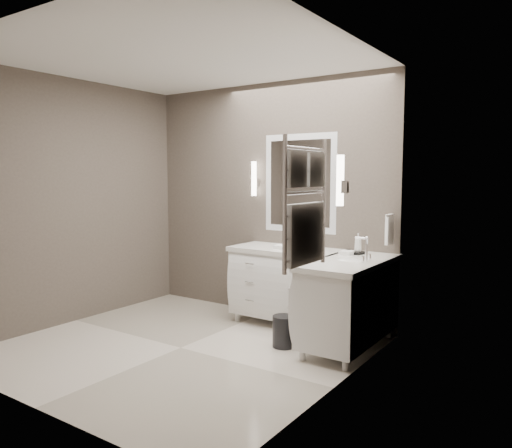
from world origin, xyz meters
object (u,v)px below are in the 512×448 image
Objects in this scene: vanity_back at (287,281)px; waste_bin at (284,331)px; towel_ladder at (305,212)px; vanity_right at (349,298)px.

vanity_back is 0.80m from waste_bin.
towel_ladder is 1.75m from waste_bin.
vanity_back is at bearing 118.26° from waste_bin.
vanity_right is at bearing 99.84° from towel_ladder.
towel_ladder is (1.10, -1.63, 0.91)m from vanity_back.
towel_ladder is 2.98× the size of waste_bin.
waste_bin is (-0.75, 0.98, -1.24)m from towel_ladder.
vanity_right is 0.70m from waste_bin.
towel_ladder reaches higher than vanity_back.
towel_ladder reaches higher than waste_bin.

